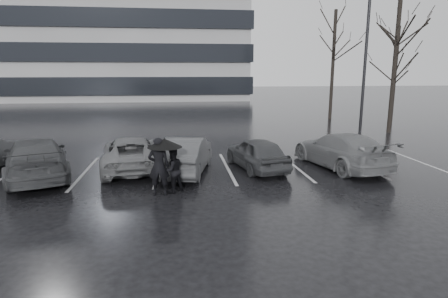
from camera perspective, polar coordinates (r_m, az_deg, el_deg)
ground at (r=12.77m, az=-0.66°, el=-5.79°), size 160.00×160.00×0.00m
car_main at (r=14.98m, az=5.01°, el=-0.63°), size 2.23×3.99×1.28m
car_west_a at (r=14.46m, az=-5.84°, el=-0.87°), size 2.35×4.46×1.40m
car_west_b at (r=15.30m, az=-13.97°, el=-0.64°), size 2.73×4.93×1.31m
car_west_c at (r=15.24m, az=-26.70°, el=-1.31°), size 3.65×5.45×1.47m
car_east at (r=15.89m, az=17.32°, el=-0.16°), size 2.92×5.19×1.42m
pedestrian_left at (r=11.95m, az=-9.90°, el=-2.61°), size 0.71×0.50×1.84m
pedestrian_right at (r=12.16m, az=-7.85°, el=-3.24°), size 0.89×0.84×1.45m
umbrella at (r=11.76m, az=-9.04°, el=0.92°), size 1.08×1.08×1.83m
lamp_post at (r=22.57m, az=20.71°, el=12.31°), size 0.52×0.52×9.48m
stall_stripes at (r=15.11m, az=-4.76°, el=-3.02°), size 19.72×5.00×0.00m
tree_east at (r=25.82m, az=24.51°, el=11.11°), size 0.26×0.26×8.00m
tree_ne at (r=30.54m, az=24.56°, el=10.12°), size 0.26×0.26×7.00m
tree_north at (r=31.62m, az=16.25°, el=12.09°), size 0.26×0.26×8.50m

